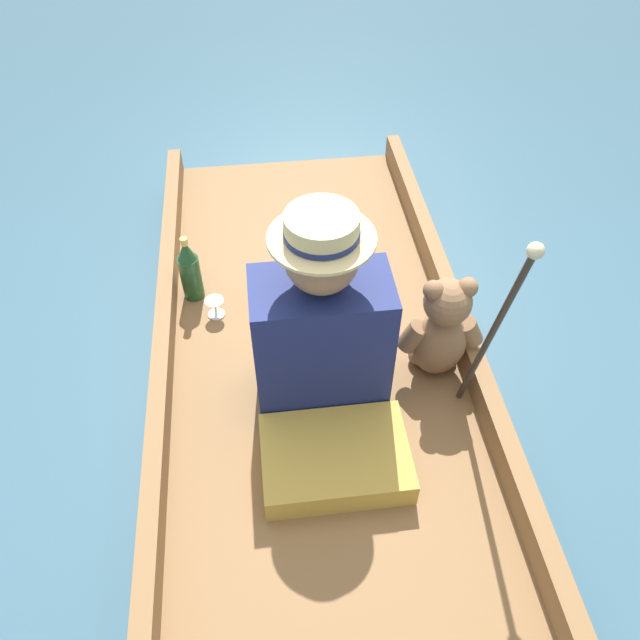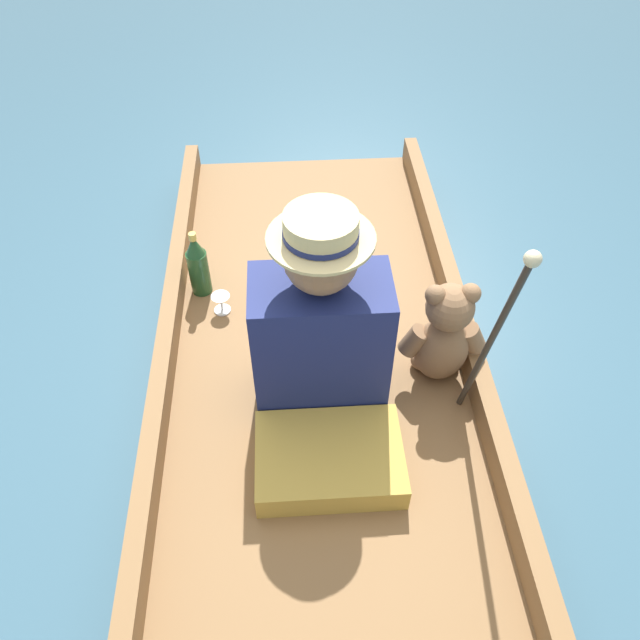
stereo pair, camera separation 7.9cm
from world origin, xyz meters
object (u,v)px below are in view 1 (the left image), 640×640
teddy_bear (441,330)px  wine_glass (215,305)px  walking_cane (498,323)px  seated_person (319,324)px  champagne_bottle (190,270)px

teddy_bear → wine_glass: (-0.79, 0.37, -0.15)m
teddy_bear → wine_glass: teddy_bear is taller
walking_cane → seated_person: bearing=152.7°
teddy_bear → wine_glass: size_ratio=5.48×
walking_cane → champagne_bottle: size_ratio=2.85×
walking_cane → champagne_bottle: walking_cane is taller
seated_person → teddy_bear: (0.42, -0.01, -0.08)m
wine_glass → champagne_bottle: 0.17m
wine_glass → champagne_bottle: (-0.09, 0.12, 0.08)m
wine_glass → champagne_bottle: champagne_bottle is taller
wine_glass → seated_person: bearing=-44.7°
teddy_bear → champagne_bottle: 1.00m
teddy_bear → walking_cane: walking_cane is taller
seated_person → wine_glass: bearing=134.2°
seated_person → wine_glass: 0.56m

